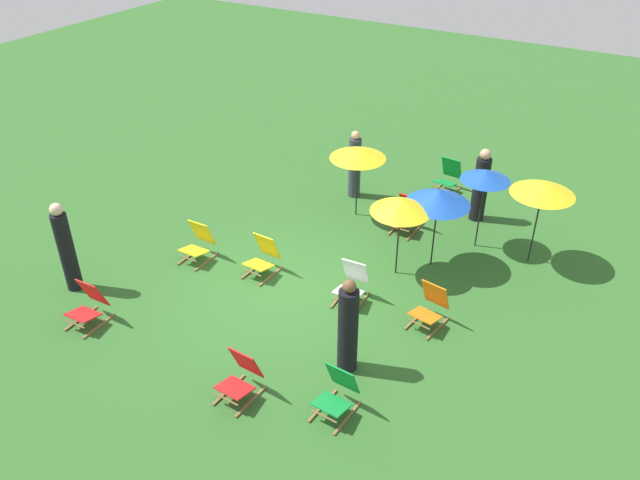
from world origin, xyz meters
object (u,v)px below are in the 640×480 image
at_px(deckchair_1, 352,283).
at_px(umbrella_1, 543,188).
at_px(deckchair_5, 430,307).
at_px(deckchair_6, 337,393).
at_px(deckchair_0, 263,257).
at_px(person_1, 348,328).
at_px(umbrella_4, 438,197).
at_px(person_0, 66,249).
at_px(person_3, 355,166).
at_px(umbrella_0, 358,153).
at_px(umbrella_3, 401,205).
at_px(umbrella_2, 486,176).
at_px(person_2, 480,187).
at_px(deckchair_4, 407,215).
at_px(deckchair_8, 241,377).
at_px(deckchair_7, 448,177).
at_px(deckchair_3, 198,243).
at_px(deckchair_2, 89,305).

height_order(deckchair_1, umbrella_1, umbrella_1).
height_order(deckchair_5, deckchair_6, same).
distance_m(deckchair_0, person_1, 3.12).
xyz_separation_m(deckchair_0, umbrella_4, (2.77, 1.95, 1.18)).
distance_m(person_0, person_3, 6.67).
bearing_deg(umbrella_0, umbrella_3, -43.40).
bearing_deg(person_1, umbrella_2, -60.99).
relative_size(person_1, person_2, 1.02).
xyz_separation_m(deckchair_4, person_0, (-4.63, -5.18, 0.52)).
relative_size(deckchair_8, umbrella_3, 0.49).
xyz_separation_m(umbrella_4, person_0, (-5.61, -4.18, -0.66)).
bearing_deg(deckchair_5, deckchair_4, 129.81).
xyz_separation_m(deckchair_7, umbrella_1, (2.54, -2.10, 1.32)).
bearing_deg(deckchair_3, deckchair_4, 44.55).
bearing_deg(person_1, person_3, -26.63).
relative_size(deckchair_4, umbrella_2, 0.47).
relative_size(deckchair_5, deckchair_6, 1.00).
bearing_deg(deckchair_8, umbrella_0, 103.16).
height_order(deckchair_3, person_2, person_2).
xyz_separation_m(umbrella_0, person_0, (-3.36, -5.21, -0.66)).
bearing_deg(deckchair_3, umbrella_2, 34.72).
xyz_separation_m(deckchair_0, deckchair_5, (3.42, 0.19, 0.00)).
bearing_deg(umbrella_2, deckchair_7, 124.07).
bearing_deg(person_2, deckchair_3, 19.18).
bearing_deg(deckchair_6, umbrella_1, 78.66).
distance_m(umbrella_0, umbrella_4, 2.47).
xyz_separation_m(deckchair_5, deckchair_6, (-0.42, -2.61, 0.00)).
relative_size(deckchair_2, umbrella_3, 0.49).
bearing_deg(deckchair_6, umbrella_0, 118.12).
height_order(deckchair_1, deckchair_3, same).
bearing_deg(deckchair_0, umbrella_4, 38.22).
distance_m(umbrella_1, person_1, 4.99).
relative_size(umbrella_3, person_3, 1.03).
bearing_deg(deckchair_4, umbrella_2, 5.99).
height_order(deckchair_2, person_0, person_0).
height_order(umbrella_0, umbrella_3, umbrella_3).
distance_m(deckchair_0, umbrella_3, 2.88).
height_order(umbrella_2, umbrella_3, umbrella_2).
distance_m(deckchair_3, deckchair_6, 4.93).
bearing_deg(umbrella_4, deckchair_3, -152.38).
height_order(deckchair_3, umbrella_0, umbrella_0).
height_order(deckchair_3, person_1, person_1).
relative_size(deckchair_8, person_1, 0.48).
distance_m(deckchair_7, umbrella_4, 3.53).
bearing_deg(deckchair_4, deckchair_6, -76.06).
relative_size(umbrella_1, person_0, 0.99).
bearing_deg(deckchair_4, deckchair_8, -90.95).
bearing_deg(deckchair_8, umbrella_4, 79.01).
xyz_separation_m(deckchair_3, person_2, (4.39, 4.44, 0.44)).
bearing_deg(umbrella_1, deckchair_4, -177.32).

